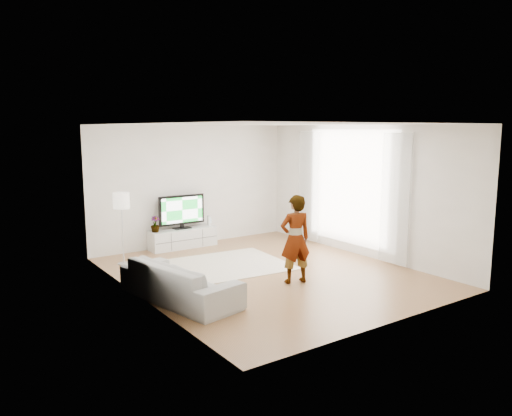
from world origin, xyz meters
TOP-DOWN VIEW (x-y plane):
  - floor at (0.00, 0.00)m, footprint 6.00×6.00m
  - ceiling at (0.00, 0.00)m, footprint 6.00×6.00m
  - wall_left at (-2.50, 0.00)m, footprint 0.02×6.00m
  - wall_right at (2.50, 0.00)m, footprint 0.02×6.00m
  - wall_back at (0.00, 3.00)m, footprint 5.00×0.02m
  - wall_front at (0.00, -3.00)m, footprint 5.00×0.02m
  - window at (2.48, 0.30)m, footprint 0.01×2.60m
  - curtain_near at (2.40, -1.00)m, footprint 0.04×0.70m
  - curtain_far at (2.40, 1.60)m, footprint 0.04×0.70m
  - media_console at (-0.38, 2.76)m, footprint 1.58×0.45m
  - television at (-0.38, 2.79)m, footprint 1.12×0.22m
  - game_console at (0.31, 2.76)m, footprint 0.10×0.18m
  - potted_plant at (-1.05, 2.77)m, footprint 0.22×0.22m
  - rug at (-0.56, 0.92)m, footprint 2.92×2.21m
  - player at (0.06, -0.78)m, footprint 0.64×0.49m
  - sofa at (-2.03, -0.44)m, footprint 1.28×2.31m
  - floor_lamp at (-2.01, 2.18)m, footprint 0.32×0.32m

SIDE VIEW (x-z plane):
  - floor at x=0.00m, z-range 0.00..0.00m
  - rug at x=-0.56m, z-range 0.00..0.01m
  - media_console at x=-0.38m, z-range 0.00..0.44m
  - sofa at x=-2.03m, z-range 0.00..0.64m
  - game_console at x=0.31m, z-range 0.44..0.68m
  - potted_plant at x=-1.05m, z-range 0.44..0.80m
  - player at x=0.06m, z-range 0.01..1.59m
  - television at x=-0.38m, z-range 0.48..1.25m
  - floor_lamp at x=-2.01m, z-range 0.51..1.97m
  - curtain_near at x=2.40m, z-range 0.05..2.65m
  - curtain_far at x=2.40m, z-range 0.05..2.65m
  - wall_left at x=-2.50m, z-range 0.00..2.80m
  - wall_right at x=2.50m, z-range 0.00..2.80m
  - wall_back at x=0.00m, z-range 0.00..2.80m
  - wall_front at x=0.00m, z-range 0.00..2.80m
  - window at x=2.48m, z-range 0.20..2.70m
  - ceiling at x=0.00m, z-range 2.80..2.80m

